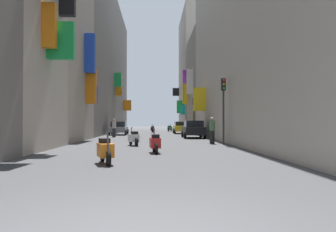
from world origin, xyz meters
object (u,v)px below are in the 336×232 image
at_px(parked_car_grey, 119,128).
at_px(parked_car_yellow, 181,127).
at_px(scooter_white, 134,138).
at_px(scooter_red, 155,143).
at_px(scooter_green, 170,128).
at_px(traffic_light_far_corner, 223,99).
at_px(scooter_orange, 105,150).
at_px(pedestrian_crossing, 212,130).
at_px(scooter_black, 153,129).
at_px(pedestrian_near_left, 114,128).
at_px(parked_car_black, 193,129).
at_px(traffic_light_near_corner, 194,109).

xyz_separation_m(parked_car_grey, parked_car_yellow, (7.10, 3.65, 0.01)).
relative_size(scooter_white, scooter_red, 0.98).
distance_m(scooter_green, traffic_light_far_corner, 29.15).
height_order(scooter_white, scooter_red, same).
height_order(parked_car_yellow, scooter_orange, parked_car_yellow).
bearing_deg(pedestrian_crossing, scooter_black, 99.58).
xyz_separation_m(scooter_orange, traffic_light_far_corner, (5.95, 9.22, 2.35)).
bearing_deg(scooter_green, scooter_black, -119.54).
distance_m(pedestrian_near_left, traffic_light_far_corner, 13.42).
height_order(pedestrian_near_left, traffic_light_far_corner, traffic_light_far_corner).
relative_size(scooter_black, scooter_red, 1.06).
relative_size(parked_car_yellow, scooter_black, 2.28).
relative_size(scooter_black, traffic_light_far_corner, 0.47).
relative_size(scooter_white, traffic_light_far_corner, 0.44).
height_order(scooter_white, scooter_orange, same).
xyz_separation_m(scooter_black, pedestrian_near_left, (-3.50, -13.93, 0.37)).
bearing_deg(pedestrian_near_left, scooter_red, -76.70).
bearing_deg(scooter_green, scooter_orange, -95.93).
bearing_deg(parked_car_black, scooter_white, -116.50).
relative_size(parked_car_yellow, pedestrian_near_left, 2.63).
bearing_deg(traffic_light_far_corner, scooter_red, -128.49).
height_order(scooter_white, scooter_green, same).
height_order(parked_car_black, scooter_white, parked_car_black).
bearing_deg(traffic_light_far_corner, scooter_black, 100.47).
bearing_deg(traffic_light_far_corner, scooter_white, -172.58).
xyz_separation_m(parked_car_black, parked_car_grey, (-7.29, 7.33, -0.04)).
relative_size(scooter_black, pedestrian_near_left, 1.16).
relative_size(pedestrian_crossing, traffic_light_near_corner, 0.42).
relative_size(parked_car_yellow, scooter_red, 2.41).
height_order(scooter_black, pedestrian_near_left, pedestrian_near_left).
distance_m(scooter_orange, pedestrian_near_left, 19.90).
xyz_separation_m(parked_car_black, scooter_red, (-3.39, -13.97, -0.33)).
xyz_separation_m(parked_car_black, scooter_orange, (-5.08, -17.83, -0.33)).
distance_m(parked_car_grey, scooter_red, 21.66).
height_order(parked_car_yellow, pedestrian_crossing, pedestrian_crossing).
bearing_deg(scooter_red, parked_car_grey, 100.38).
relative_size(parked_car_grey, scooter_white, 2.32).
xyz_separation_m(scooter_green, traffic_light_far_corner, (1.98, -28.99, 2.35)).
relative_size(parked_car_black, parked_car_grey, 0.98).
bearing_deg(traffic_light_near_corner, scooter_red, -101.49).
distance_m(parked_car_black, traffic_light_near_corner, 7.63).
bearing_deg(scooter_green, scooter_red, -93.79).
xyz_separation_m(scooter_black, traffic_light_far_corner, (4.53, -24.50, 2.35)).
bearing_deg(parked_car_black, traffic_light_far_corner, -84.24).
height_order(parked_car_grey, traffic_light_far_corner, traffic_light_far_corner).
distance_m(pedestrian_crossing, pedestrian_near_left, 12.19).
height_order(parked_car_yellow, traffic_light_far_corner, traffic_light_far_corner).
bearing_deg(scooter_orange, parked_car_grey, 95.03).
bearing_deg(traffic_light_far_corner, parked_car_grey, 117.11).
height_order(parked_car_black, parked_car_grey, parked_car_black).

